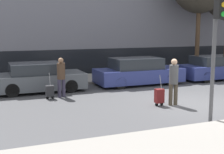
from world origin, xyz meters
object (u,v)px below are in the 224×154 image
object	(u,v)px
parked_car_0	(38,78)
trolley_right	(159,96)
parked_car_2	(217,68)
trolley_left	(50,91)
pedestrian_left	(61,75)
parked_car_1	(138,72)
pedestrian_right	(174,79)
traffic_light	(217,31)

from	to	relation	value
parked_car_0	trolley_right	world-z (taller)	parked_car_0
trolley_right	parked_car_2	bearing A→B (deg)	34.05
trolley_left	pedestrian_left	bearing A→B (deg)	15.39
parked_car_1	trolley_right	bearing A→B (deg)	-106.62
pedestrian_right	parked_car_2	bearing A→B (deg)	49.56
parked_car_2	pedestrian_left	size ratio (longest dim) A/B	2.68
parked_car_1	trolley_right	size ratio (longest dim) A/B	3.83
parked_car_2	trolley_right	xyz separation A→B (m)	(-6.33, -4.28, -0.26)
parked_car_2	trolley_right	world-z (taller)	parked_car_2
parked_car_1	pedestrian_left	xyz separation A→B (m)	(-4.41, -1.51, 0.30)
parked_car_0	pedestrian_left	size ratio (longest dim) A/B	2.45
trolley_right	traffic_light	distance (m)	3.56
trolley_right	pedestrian_right	bearing A→B (deg)	-12.31
pedestrian_right	traffic_light	distance (m)	3.03
traffic_light	pedestrian_right	bearing A→B (deg)	87.05
trolley_left	traffic_light	xyz separation A→B (m)	(4.05, -5.26, 2.50)
pedestrian_right	trolley_right	xyz separation A→B (m)	(-0.54, 0.12, -0.64)
parked_car_1	parked_car_2	world-z (taller)	parked_car_1
trolley_left	pedestrian_right	xyz separation A→B (m)	(4.17, -2.83, 0.68)
pedestrian_left	pedestrian_right	world-z (taller)	pedestrian_right
parked_car_1	traffic_light	distance (m)	7.30
parked_car_1	trolley_right	distance (m)	4.57
trolley_left	traffic_light	size ratio (longest dim) A/B	0.28
trolley_left	traffic_light	distance (m)	7.09
trolley_left	trolley_right	size ratio (longest dim) A/B	0.93
pedestrian_right	pedestrian_left	bearing A→B (deg)	153.10
parked_car_1	traffic_light	world-z (taller)	traffic_light
parked_car_0	parked_car_2	world-z (taller)	parked_car_2
parked_car_0	pedestrian_left	world-z (taller)	pedestrian_left
trolley_right	traffic_light	world-z (taller)	traffic_light
trolley_right	traffic_light	xyz separation A→B (m)	(0.41, -2.54, 2.45)
pedestrian_left	parked_car_2	bearing A→B (deg)	-6.80
pedestrian_right	trolley_right	size ratio (longest dim) A/B	1.50
parked_car_2	trolley_left	size ratio (longest dim) A/B	4.10
pedestrian_left	traffic_light	world-z (taller)	traffic_light
pedestrian_left	traffic_light	size ratio (longest dim) A/B	0.42
parked_car_2	parked_car_0	bearing A→B (deg)	178.79
traffic_light	parked_car_2	bearing A→B (deg)	49.04
parked_car_1	pedestrian_left	distance (m)	4.67
trolley_left	parked_car_0	bearing A→B (deg)	95.67
parked_car_1	parked_car_2	size ratio (longest dim) A/B	1.01
parked_car_1	pedestrian_right	xyz separation A→B (m)	(-0.77, -4.49, 0.37)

